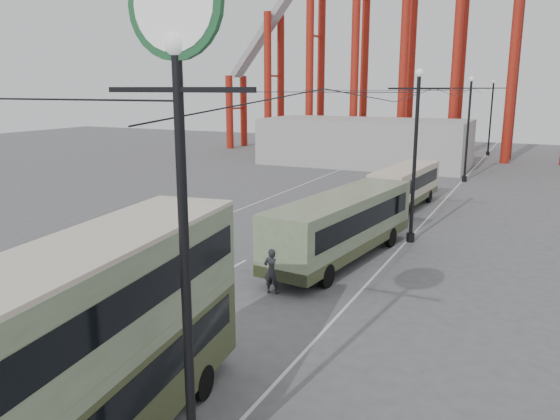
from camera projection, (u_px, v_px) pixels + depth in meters
The scene contains 11 objects.
ground at pixel (98, 365), 16.77m from camera, with size 160.00×160.00×0.00m, color #525254.
road_markings at pixel (314, 223), 34.46m from camera, with size 12.52×120.00×0.01m.
lamp_post_near at pixel (179, 114), 10.04m from camera, with size 3.20×0.44×10.80m.
lamp_post_mid at pixel (415, 158), 29.21m from camera, with size 3.20×0.44×9.32m.
lamp_post_far at pixel (468, 130), 48.56m from camera, with size 3.20×0.44×9.32m.
lamp_post_distant at pixel (491, 118), 67.91m from camera, with size 3.20×0.44×9.32m.
fairground_shed at pixel (365, 142), 60.09m from camera, with size 22.00×10.00×5.00m, color #ABAAA5.
double_decker_bus at pixel (102, 337), 12.19m from camera, with size 3.69×9.83×5.15m.
single_decker_green at pixel (343, 224), 26.70m from camera, with size 4.04×11.68×3.24m.
single_decker_cream at pixel (405, 185), 38.55m from camera, with size 3.04×9.43×2.89m.
pedestrian at pixel (272, 271), 22.43m from camera, with size 0.71×0.46×1.93m, color black.
Camera 1 is at (11.69, -11.37, 8.33)m, focal length 35.00 mm.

